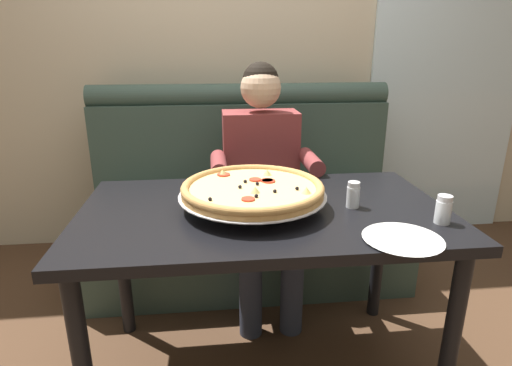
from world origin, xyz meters
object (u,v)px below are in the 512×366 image
dining_table (264,229)px  patio_chair (386,139)px  shaker_parmesan (443,211)px  pizza (253,189)px  plate_near_left (403,237)px  shaker_oregano (353,197)px  diner_main (262,173)px  booth_bench (245,210)px

dining_table → patio_chair: (1.43, 2.19, -0.14)m
shaker_parmesan → patio_chair: 2.55m
dining_table → pizza: pizza is taller
shaker_parmesan → plate_near_left: bearing=-149.6°
shaker_parmesan → shaker_oregano: 0.32m
diner_main → plate_near_left: size_ratio=4.97×
shaker_oregano → plate_near_left: shaker_oregano is taller
dining_table → patio_chair: bearing=56.8°
pizza → shaker_parmesan: bearing=-19.0°
dining_table → shaker_oregano: size_ratio=13.81×
booth_bench → dining_table: 0.91m
shaker_oregano → patio_chair: size_ratio=0.12×
booth_bench → plate_near_left: 1.32m
diner_main → shaker_oregano: diner_main is taller
booth_bench → patio_chair: size_ratio=2.14×
plate_near_left → patio_chair: size_ratio=0.30×
diner_main → patio_chair: diner_main is taller
diner_main → plate_near_left: 0.99m
pizza → shaker_parmesan: pizza is taller
pizza → plate_near_left: pizza is taller
shaker_oregano → dining_table: bearing=175.2°
booth_bench → shaker_parmesan: bearing=-60.9°
shaker_parmesan → shaker_oregano: bearing=145.3°
pizza → shaker_oregano: size_ratio=5.56×
booth_bench → pizza: bearing=-92.8°
booth_bench → pizza: size_ratio=3.26×
patio_chair → shaker_oregano: bearing=-116.2°
plate_near_left → shaker_oregano: bearing=102.7°
dining_table → shaker_oregano: shaker_oregano is taller
shaker_parmesan → shaker_oregano: size_ratio=1.01×
diner_main → pizza: (-0.11, -0.60, 0.12)m
dining_table → shaker_oregano: (0.34, -0.03, 0.13)m
pizza → patio_chair: bearing=55.9°
pizza → plate_near_left: 0.57m
plate_near_left → patio_chair: (1.02, 2.51, -0.25)m
booth_bench → patio_chair: booth_bench is taller
dining_table → pizza: (-0.04, 0.01, 0.16)m
booth_bench → plate_near_left: (0.41, -1.20, 0.37)m
dining_table → pizza: size_ratio=2.48×
dining_table → plate_near_left: size_ratio=5.46×
shaker_parmesan → patio_chair: shaker_parmesan is taller
dining_table → booth_bench: bearing=90.0°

